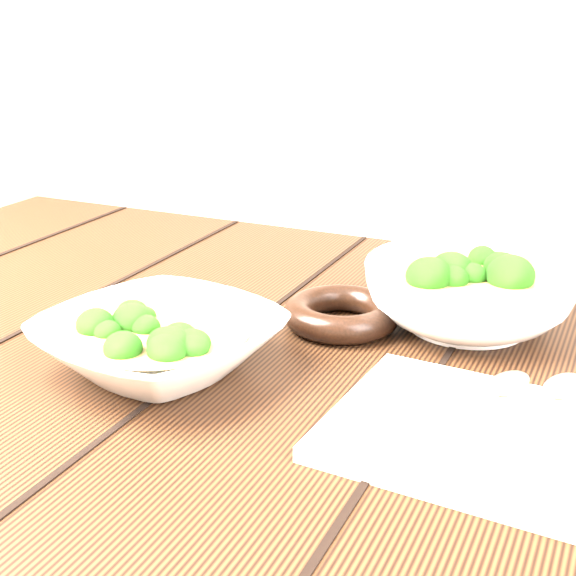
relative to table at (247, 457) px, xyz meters
The scene contains 7 objects.
table is the anchor object (origin of this frame).
soup_bowl_front 0.17m from the table, 122.87° to the right, with size 0.24×0.24×0.06m.
soup_bowl_back 0.28m from the table, 38.15° to the left, with size 0.23×0.23×0.08m.
trivet 0.17m from the table, 53.24° to the left, with size 0.12×0.12×0.03m, color black.
napkin 0.28m from the table, 18.06° to the right, with size 0.22×0.18×0.01m, color beige.
spoon_left 0.28m from the table, ahead, with size 0.06×0.18×0.01m.
spoon_right 0.31m from the table, ahead, with size 0.07×0.18×0.01m.
Camera 1 is at (0.33, -0.61, 1.06)m, focal length 50.00 mm.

